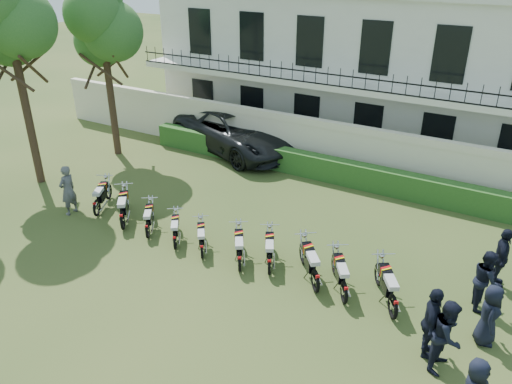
# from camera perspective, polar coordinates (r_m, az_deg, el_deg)

# --- Properties ---
(ground) EXTENTS (100.00, 100.00, 0.00)m
(ground) POSITION_cam_1_polar(r_m,az_deg,el_deg) (16.11, -4.84, -7.20)
(ground) COLOR #2E451B
(ground) RESTS_ON ground
(perimeter_wall) EXTENTS (30.00, 0.35, 2.30)m
(perimeter_wall) POSITION_cam_1_polar(r_m,az_deg,el_deg) (21.89, 7.07, 5.41)
(perimeter_wall) COLOR beige
(perimeter_wall) RESTS_ON ground
(hedge) EXTENTS (18.00, 0.60, 1.00)m
(hedge) POSITION_cam_1_polar(r_m,az_deg,el_deg) (21.10, 8.57, 2.54)
(hedge) COLOR #204819
(hedge) RESTS_ON ground
(building) EXTENTS (20.40, 9.60, 7.40)m
(building) POSITION_cam_1_polar(r_m,az_deg,el_deg) (26.60, 12.73, 14.37)
(building) COLOR silver
(building) RESTS_ON ground
(tree_west_mid) EXTENTS (3.40, 3.20, 8.82)m
(tree_west_mid) POSITION_cam_1_polar(r_m,az_deg,el_deg) (21.19, -26.54, 17.70)
(tree_west_mid) COLOR #473323
(tree_west_mid) RESTS_ON ground
(tree_west_near) EXTENTS (3.40, 3.20, 7.90)m
(tree_west_near) POSITION_cam_1_polar(r_m,az_deg,el_deg) (23.39, -17.17, 17.79)
(tree_west_near) COLOR #473323
(tree_west_near) RESTS_ON ground
(motorcycle_0) EXTENTS (1.04, 1.81, 1.09)m
(motorcycle_0) POSITION_cam_1_polar(r_m,az_deg,el_deg) (18.94, -17.80, -1.31)
(motorcycle_0) COLOR black
(motorcycle_0) RESTS_ON ground
(motorcycle_1) EXTENTS (1.39, 1.73, 1.15)m
(motorcycle_1) POSITION_cam_1_polar(r_m,az_deg,el_deg) (17.78, -15.07, -2.67)
(motorcycle_1) COLOR black
(motorcycle_1) RESTS_ON ground
(motorcycle_2) EXTENTS (1.08, 1.53, 0.98)m
(motorcycle_2) POSITION_cam_1_polar(r_m,az_deg,el_deg) (17.10, -12.33, -3.87)
(motorcycle_2) COLOR black
(motorcycle_2) RESTS_ON ground
(motorcycle_3) EXTENTS (1.07, 1.46, 0.94)m
(motorcycle_3) POSITION_cam_1_polar(r_m,az_deg,el_deg) (16.33, -9.28, -5.18)
(motorcycle_3) COLOR black
(motorcycle_3) RESTS_ON ground
(motorcycle_4) EXTENTS (1.09, 1.43, 0.94)m
(motorcycle_4) POSITION_cam_1_polar(r_m,az_deg,el_deg) (15.76, -6.23, -6.21)
(motorcycle_4) COLOR black
(motorcycle_4) RESTS_ON ground
(motorcycle_5) EXTENTS (1.12, 1.67, 1.05)m
(motorcycle_5) POSITION_cam_1_polar(r_m,az_deg,el_deg) (15.06, -1.91, -7.52)
(motorcycle_5) COLOR black
(motorcycle_5) RESTS_ON ground
(motorcycle_6) EXTENTS (1.00, 1.72, 1.04)m
(motorcycle_6) POSITION_cam_1_polar(r_m,az_deg,el_deg) (14.93, 1.54, -7.85)
(motorcycle_6) COLOR black
(motorcycle_6) RESTS_ON ground
(motorcycle_7) EXTENTS (1.43, 1.72, 1.16)m
(motorcycle_7) POSITION_cam_1_polar(r_m,az_deg,el_deg) (14.29, 6.84, -9.52)
(motorcycle_7) COLOR black
(motorcycle_7) RESTS_ON ground
(motorcycle_8) EXTENTS (1.18, 1.75, 1.10)m
(motorcycle_8) POSITION_cam_1_polar(r_m,az_deg,el_deg) (14.02, 10.09, -10.72)
(motorcycle_8) COLOR black
(motorcycle_8) RESTS_ON ground
(motorcycle_9) EXTENTS (1.22, 1.85, 1.16)m
(motorcycle_9) POSITION_cam_1_polar(r_m,az_deg,el_deg) (13.77, 15.46, -11.98)
(motorcycle_9) COLOR black
(motorcycle_9) RESTS_ON ground
(suv) EXTENTS (7.58, 5.27, 1.92)m
(suv) POSITION_cam_1_polar(r_m,az_deg,el_deg) (23.99, -2.32, 6.92)
(suv) COLOR black
(suv) RESTS_ON ground
(inspector) EXTENTS (0.48, 0.71, 1.88)m
(inspector) POSITION_cam_1_polar(r_m,az_deg,el_deg) (19.30, -20.71, 0.19)
(inspector) COLOR slate
(inspector) RESTS_ON ground
(officer_1) EXTENTS (0.82, 0.99, 1.85)m
(officer_1) POSITION_cam_1_polar(r_m,az_deg,el_deg) (12.52, 21.06, -15.05)
(officer_1) COLOR black
(officer_1) RESTS_ON ground
(officer_2) EXTENTS (0.66, 1.18, 1.90)m
(officer_2) POSITION_cam_1_polar(r_m,az_deg,el_deg) (12.69, 19.39, -13.95)
(officer_2) COLOR black
(officer_2) RESTS_ON ground
(officer_3) EXTENTS (0.65, 0.88, 1.65)m
(officer_3) POSITION_cam_1_polar(r_m,az_deg,el_deg) (13.67, 25.10, -12.58)
(officer_3) COLOR black
(officer_3) RESTS_ON ground
(officer_4) EXTENTS (0.86, 1.00, 1.75)m
(officer_4) POSITION_cam_1_polar(r_m,az_deg,el_deg) (14.81, 24.79, -9.08)
(officer_4) COLOR black
(officer_4) RESTS_ON ground
(officer_5) EXTENTS (0.59, 1.13, 1.85)m
(officer_5) POSITION_cam_1_polar(r_m,az_deg,el_deg) (15.85, 26.22, -6.78)
(officer_5) COLOR black
(officer_5) RESTS_ON ground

